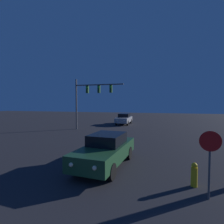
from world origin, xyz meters
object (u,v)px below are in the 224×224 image
Objects in this scene: car_far at (124,119)px; traffic_signal_mast at (90,95)px; fire_hydrant at (194,175)px; car_near at (106,150)px; stop_sign at (210,152)px.

car_far is 8.02m from traffic_signal_mast.
traffic_signal_mast is 16.13m from fire_hydrant.
car_far is at bearing -76.86° from car_near.
traffic_signal_mast is (-2.79, -6.69, 3.43)m from car_far.
car_near is 2.13× the size of stop_sign.
stop_sign is at bearing -69.35° from fire_hydrant.
traffic_signal_mast is 16.76m from stop_sign.
car_near and car_far have the same top height.
stop_sign is (7.21, -19.87, 0.76)m from car_far.
car_near is 1.02× the size of car_far.
fire_hydrant is (-0.32, 0.84, -1.14)m from stop_sign.
car_near is at bearing 163.11° from fire_hydrant.
car_near is 5.27× the size of fire_hydrant.
fire_hydrant is (6.89, -19.03, -0.37)m from car_far.
stop_sign is (10.00, -13.18, -2.66)m from traffic_signal_mast.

